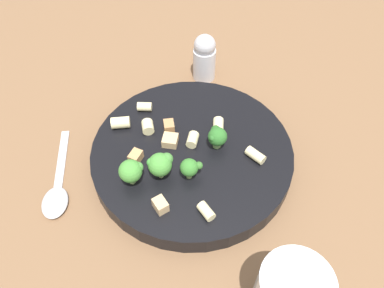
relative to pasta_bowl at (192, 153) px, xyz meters
name	(u,v)px	position (x,y,z in m)	size (l,w,h in m)	color
ground_plane	(192,161)	(0.00, 0.00, -0.02)	(2.00, 2.00, 0.00)	brown
pasta_bowl	(192,153)	(0.00, 0.00, 0.00)	(0.30, 0.30, 0.03)	black
broccoli_floret_0	(131,171)	(-0.08, -0.06, 0.04)	(0.03, 0.03, 0.04)	#93B766
broccoli_floret_1	(160,164)	(-0.04, -0.05, 0.04)	(0.03, 0.03, 0.04)	#93B766
broccoli_floret_2	(192,167)	(0.00, -0.05, 0.03)	(0.03, 0.02, 0.03)	#93B766
broccoli_floret_3	(217,136)	(0.04, 0.01, 0.03)	(0.03, 0.03, 0.04)	#84AD60
rigatoni_0	(148,127)	(-0.07, 0.03, 0.02)	(0.02, 0.02, 0.02)	beige
rigatoni_1	(193,140)	(0.00, 0.01, 0.02)	(0.02, 0.02, 0.02)	beige
rigatoni_2	(145,107)	(-0.08, 0.07, 0.02)	(0.01, 0.01, 0.02)	beige
rigatoni_3	(218,126)	(0.04, 0.04, 0.02)	(0.02, 0.02, 0.02)	beige
rigatoni_4	(121,123)	(-0.11, 0.03, 0.02)	(0.02, 0.02, 0.03)	beige
rigatoni_5	(255,155)	(0.09, -0.01, 0.02)	(0.01, 0.01, 0.03)	beige
rigatoni_6	(206,211)	(0.03, -0.11, 0.02)	(0.01, 0.01, 0.02)	beige
chicken_chunk_0	(169,127)	(-0.04, 0.03, 0.02)	(0.02, 0.02, 0.02)	#A87A4C
chicken_chunk_1	(136,157)	(-0.08, -0.03, 0.02)	(0.02, 0.01, 0.01)	tan
chicken_chunk_2	(160,205)	(-0.03, -0.10, 0.02)	(0.02, 0.02, 0.02)	tan
chicken_chunk_3	(170,140)	(-0.03, 0.01, 0.02)	(0.02, 0.02, 0.01)	tan
pepper_shaker	(204,57)	(0.01, 0.20, 0.03)	(0.04, 0.04, 0.09)	silver
spoon	(57,190)	(-0.19, -0.07, -0.01)	(0.05, 0.16, 0.01)	#B2B2B7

